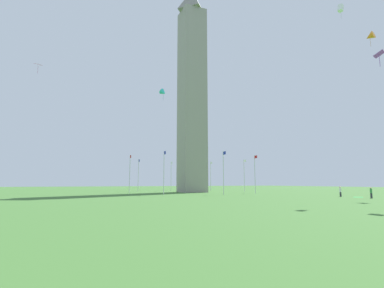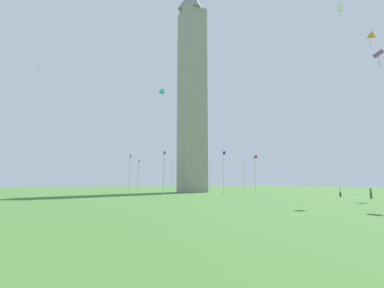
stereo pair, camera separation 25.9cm
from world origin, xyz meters
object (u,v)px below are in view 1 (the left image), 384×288
Objects in this scene: flagpole_nw at (164,171)px; picnic_blanket_near_first_person at (358,197)px; flagpole_se at (211,175)px; obelisk_monument at (192,86)px; kite_purple_diamond at (379,55)px; flagpole_e at (244,174)px; person_green_shirt at (371,193)px; flagpole_w at (130,172)px; kite_cyan_delta at (163,93)px; flagpole_s at (171,175)px; kite_pink_diamond at (38,65)px; flagpole_ne at (255,172)px; flagpole_n at (224,171)px; flagpole_sw at (138,174)px; kite_orange_delta at (370,37)px; kite_white_box at (341,8)px; person_white_shirt at (340,192)px.

flagpole_nw reaches higher than picnic_blanket_near_first_person.
flagpole_se is at bearing 135.00° from flagpole_nw.
kite_purple_diamond is (45.68, 4.54, -10.12)m from obelisk_monument.
flagpole_e is 33.85m from picnic_blanket_near_first_person.
flagpole_nw is 5.19× the size of person_green_shirt.
picnic_blanket_near_first_person is at bearing 43.10° from flagpole_w.
person_green_shirt is at bearing 37.51° from kite_cyan_delta.
kite_pink_diamond reaches higher than flagpole_s.
kite_cyan_delta reaches higher than flagpole_e.
flagpole_ne is (11.26, 11.20, -23.05)m from obelisk_monument.
kite_cyan_delta is at bearing 23.24° from person_green_shirt.
kite_cyan_delta is (-10.39, -9.72, 18.34)m from flagpole_n.
flagpole_e and flagpole_sw have the same top height.
kite_cyan_delta is (21.30, -9.72, 18.34)m from flagpole_s.
kite_white_box is at bearing -73.30° from kite_orange_delta.
kite_cyan_delta reaches higher than person_green_shirt.
flagpole_s is at bearing 112.50° from flagpole_sw.
flagpole_sw is 3.06× the size of kite_cyan_delta.
flagpole_se is 2.85× the size of kite_orange_delta.
kite_white_box is 13.84m from kite_orange_delta.
kite_purple_diamond is (61.46, 4.54, 12.93)m from flagpole_s.
flagpole_s and flagpole_w have the same top height.
kite_purple_diamond is at bearing 42.54° from kite_pink_diamond.
flagpole_e is 4.84× the size of kite_purple_diamond.
kite_orange_delta is at bearing 55.59° from flagpole_n.
flagpole_sw is 4.98× the size of person_white_shirt.
flagpole_w is at bearing -136.90° from picnic_blanket_near_first_person.
person_green_shirt is 3.50m from picnic_blanket_near_first_person.
flagpole_e is 29.27m from flagpole_sw.
flagpole_sw is at bearing -134.86° from obelisk_monument.
obelisk_monument is 43.72m from person_white_shirt.
kite_pink_diamond reaches higher than picnic_blanket_near_first_person.
kite_cyan_delta is (-25.86, -23.84, 22.29)m from person_white_shirt.
flagpole_ne reaches higher than person_white_shirt.
person_green_shirt is (47.85, 3.02, -3.98)m from flagpole_se.
flagpole_n and flagpole_s have the same top height.
kite_white_box reaches higher than flagpole_n.
flagpole_w is 3.99× the size of kite_pink_diamond.
kite_orange_delta reaches higher than kite_cyan_delta.
kite_purple_diamond reaches higher than person_green_shirt.
flagpole_n and flagpole_nw have the same top height.
flagpole_w is (-11.20, -27.05, 0.00)m from flagpole_ne.
flagpole_s reaches higher than person_white_shirt.
kite_pink_diamond is 1.21× the size of kite_purple_diamond.
flagpole_se is at bearing -163.45° from kite_orange_delta.
flagpole_nw is at bearing 22.50° from flagpole_w.
flagpole_s is (-4.64, -11.20, 0.00)m from flagpole_se.
flagpole_s is 5.19× the size of person_green_shirt.
flagpole_e is 1.00× the size of flagpole_s.
picnic_blanket_near_first_person is at bearing -36.52° from person_green_shirt.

